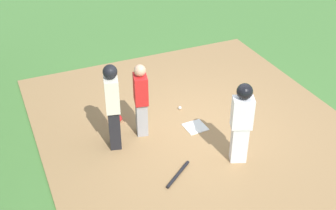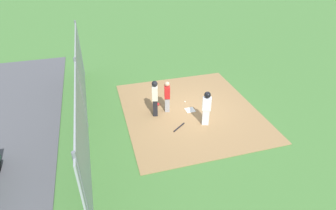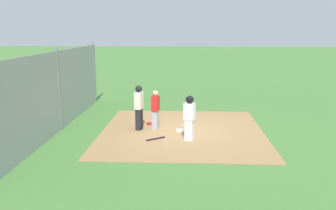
{
  "view_description": "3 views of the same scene",
  "coord_description": "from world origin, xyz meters",
  "px_view_note": "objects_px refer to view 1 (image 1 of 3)",
  "views": [
    {
      "loc": [
        6.81,
        -3.6,
        5.51
      ],
      "look_at": [
        -0.14,
        -0.57,
        0.66
      ],
      "focal_mm": 47.36,
      "sensor_mm": 36.0,
      "label": 1
    },
    {
      "loc": [
        10.7,
        -4.19,
        7.42
      ],
      "look_at": [
        0.15,
        -1.18,
        0.62
      ],
      "focal_mm": 29.42,
      "sensor_mm": 36.0,
      "label": 2
    },
    {
      "loc": [
        14.34,
        0.15,
        4.06
      ],
      "look_at": [
        -0.27,
        -0.59,
        1.02
      ],
      "focal_mm": 39.65,
      "sensor_mm": 36.0,
      "label": 3
    }
  ],
  "objects_px": {
    "baseball": "(180,108)",
    "catcher": "(141,99)",
    "baseball_bat": "(178,174)",
    "catcher_mask": "(117,118)",
    "runner": "(242,118)",
    "home_plate": "(195,127)",
    "umpire": "(113,105)"
  },
  "relations": [
    {
      "from": "home_plate",
      "to": "baseball",
      "type": "bearing_deg",
      "value": -179.92
    },
    {
      "from": "home_plate",
      "to": "catcher_mask",
      "type": "distance_m",
      "value": 1.7
    },
    {
      "from": "umpire",
      "to": "runner",
      "type": "distance_m",
      "value": 2.43
    },
    {
      "from": "home_plate",
      "to": "catcher",
      "type": "relative_size",
      "value": 0.28
    },
    {
      "from": "umpire",
      "to": "runner",
      "type": "height_order",
      "value": "umpire"
    },
    {
      "from": "home_plate",
      "to": "catcher_mask",
      "type": "height_order",
      "value": "catcher_mask"
    },
    {
      "from": "runner",
      "to": "baseball_bat",
      "type": "bearing_deg",
      "value": 110.04
    },
    {
      "from": "baseball",
      "to": "home_plate",
      "type": "bearing_deg",
      "value": 0.08
    },
    {
      "from": "catcher",
      "to": "home_plate",
      "type": "bearing_deg",
      "value": -1.54
    },
    {
      "from": "home_plate",
      "to": "catcher",
      "type": "xyz_separation_m",
      "value": [
        -0.28,
        -1.1,
        0.81
      ]
    },
    {
      "from": "umpire",
      "to": "runner",
      "type": "xyz_separation_m",
      "value": [
        1.35,
        2.01,
        -0.0
      ]
    },
    {
      "from": "catcher",
      "to": "baseball_bat",
      "type": "relative_size",
      "value": 1.98
    },
    {
      "from": "baseball_bat",
      "to": "catcher_mask",
      "type": "relative_size",
      "value": 3.33
    },
    {
      "from": "runner",
      "to": "catcher",
      "type": "bearing_deg",
      "value": 63.01
    },
    {
      "from": "catcher",
      "to": "runner",
      "type": "height_order",
      "value": "runner"
    },
    {
      "from": "home_plate",
      "to": "runner",
      "type": "bearing_deg",
      "value": 11.95
    },
    {
      "from": "baseball_bat",
      "to": "catcher_mask",
      "type": "height_order",
      "value": "catcher_mask"
    },
    {
      "from": "catcher",
      "to": "runner",
      "type": "bearing_deg",
      "value": -35.79
    },
    {
      "from": "baseball_bat",
      "to": "runner",
      "type": "bearing_deg",
      "value": -38.91
    },
    {
      "from": "catcher_mask",
      "to": "baseball",
      "type": "distance_m",
      "value": 1.44
    },
    {
      "from": "catcher",
      "to": "runner",
      "type": "xyz_separation_m",
      "value": [
        1.56,
        1.37,
        0.14
      ]
    },
    {
      "from": "catcher_mask",
      "to": "runner",
      "type": "bearing_deg",
      "value": 38.03
    },
    {
      "from": "home_plate",
      "to": "umpire",
      "type": "xyz_separation_m",
      "value": [
        -0.08,
        -1.74,
        0.95
      ]
    },
    {
      "from": "catcher",
      "to": "baseball_bat",
      "type": "bearing_deg",
      "value": -72.25
    },
    {
      "from": "baseball",
      "to": "baseball_bat",
      "type": "bearing_deg",
      "value": -25.66
    },
    {
      "from": "baseball",
      "to": "catcher",
      "type": "bearing_deg",
      "value": -65.72
    },
    {
      "from": "catcher",
      "to": "umpire",
      "type": "distance_m",
      "value": 0.69
    },
    {
      "from": "home_plate",
      "to": "catcher_mask",
      "type": "xyz_separation_m",
      "value": [
        -0.91,
        -1.44,
        0.05
      ]
    },
    {
      "from": "home_plate",
      "to": "umpire",
      "type": "distance_m",
      "value": 1.99
    },
    {
      "from": "baseball_bat",
      "to": "baseball",
      "type": "height_order",
      "value": "baseball"
    },
    {
      "from": "runner",
      "to": "catcher_mask",
      "type": "xyz_separation_m",
      "value": [
        -2.18,
        -1.71,
        -0.9
      ]
    },
    {
      "from": "umpire",
      "to": "catcher_mask",
      "type": "relative_size",
      "value": 7.56
    }
  ]
}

